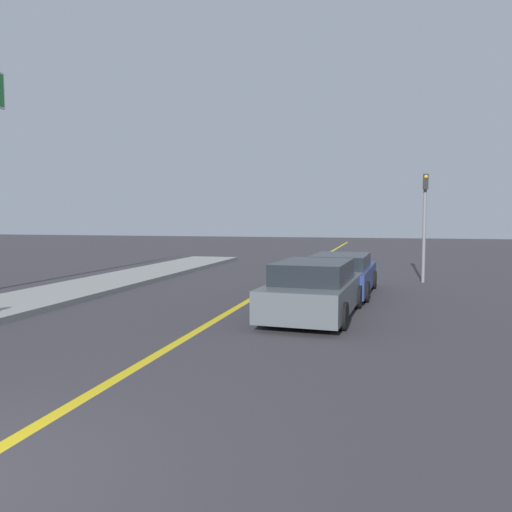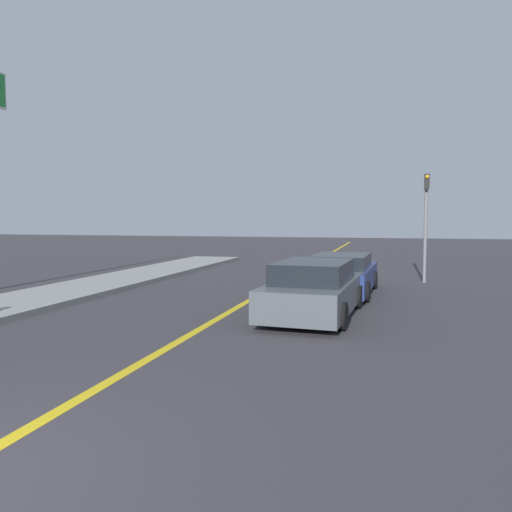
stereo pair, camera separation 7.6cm
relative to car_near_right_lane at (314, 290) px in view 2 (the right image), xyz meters
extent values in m
cube|color=gold|center=(-2.15, 9.20, -0.65)|extent=(0.20, 60.00, 0.01)
cube|color=gray|center=(-7.96, 3.32, -0.57)|extent=(2.70, 24.25, 0.16)
cube|color=#4C5156|center=(0.00, 0.05, -0.13)|extent=(2.08, 4.53, 0.70)
cube|color=black|center=(0.00, -0.17, 0.46)|extent=(1.75, 2.53, 0.49)
cylinder|color=black|center=(-0.78, 1.47, -0.35)|extent=(0.26, 0.62, 0.61)
cylinder|color=black|center=(0.95, 1.37, -0.35)|extent=(0.26, 0.62, 0.61)
cylinder|color=black|center=(-0.95, -1.27, -0.35)|extent=(0.26, 0.62, 0.61)
cylinder|color=black|center=(0.78, -1.37, -0.35)|extent=(0.26, 0.62, 0.61)
cube|color=navy|center=(0.31, 3.87, -0.14)|extent=(2.05, 4.73, 0.69)
cube|color=black|center=(0.31, 3.64, 0.41)|extent=(1.73, 2.63, 0.40)
cylinder|color=black|center=(-0.50, 5.35, -0.35)|extent=(0.25, 0.61, 0.60)
cylinder|color=black|center=(1.24, 5.27, -0.35)|extent=(0.25, 0.61, 0.60)
cylinder|color=black|center=(-0.63, 2.47, -0.35)|extent=(0.25, 0.61, 0.60)
cylinder|color=black|center=(1.11, 2.39, -0.35)|extent=(0.25, 0.61, 0.60)
cylinder|color=slate|center=(3.00, 7.44, 1.34)|extent=(0.12, 0.12, 3.98)
cube|color=black|center=(3.00, 7.26, 3.05)|extent=(0.18, 0.18, 0.55)
sphere|color=orange|center=(3.00, 7.17, 3.22)|extent=(0.14, 0.14, 0.14)
camera|label=1|loc=(1.66, -11.90, 1.71)|focal=35.00mm
camera|label=2|loc=(1.74, -11.88, 1.71)|focal=35.00mm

